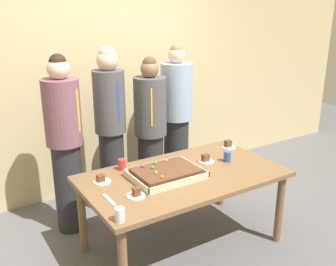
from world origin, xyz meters
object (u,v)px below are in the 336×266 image
at_px(drink_cup_nearest, 122,164).
at_px(plated_slice_far_right, 101,180).
at_px(sheet_cake, 166,173).
at_px(person_serving_front, 176,117).
at_px(plated_slice_near_left, 136,194).
at_px(plated_slice_far_left, 228,145).
at_px(person_green_shirt_behind, 111,129).
at_px(drink_cup_middle, 227,156).
at_px(person_striped_tie_right, 65,143).
at_px(person_far_right_suit, 150,131).
at_px(party_table, 183,182).
at_px(cake_server_utensil, 109,200).
at_px(plated_slice_near_right, 206,159).
at_px(drink_cup_far_end, 120,215).

bearing_deg(drink_cup_nearest, plated_slice_far_right, -151.31).
xyz_separation_m(sheet_cake, person_serving_front, (0.78, 1.02, 0.13)).
xyz_separation_m(plated_slice_near_left, drink_cup_nearest, (0.13, 0.53, 0.03)).
xyz_separation_m(plated_slice_far_left, drink_cup_nearest, (-1.19, 0.07, 0.03)).
xyz_separation_m(drink_cup_nearest, person_green_shirt_behind, (0.15, 0.57, 0.16)).
bearing_deg(drink_cup_middle, plated_slice_near_left, -170.89).
xyz_separation_m(plated_slice_far_left, person_striped_tie_right, (-1.55, 0.54, 0.15)).
relative_size(drink_cup_nearest, person_striped_tie_right, 0.06).
height_order(drink_cup_nearest, drink_cup_middle, same).
bearing_deg(person_far_right_suit, person_serving_front, 129.99).
bearing_deg(person_striped_tie_right, plated_slice_far_left, 33.94).
bearing_deg(party_table, cake_server_utensil, -172.99).
relative_size(party_table, drink_cup_middle, 17.67).
xyz_separation_m(plated_slice_near_right, plated_slice_far_left, (0.43, 0.18, 0.00)).
bearing_deg(plated_slice_far_right, plated_slice_near_left, -71.63).
bearing_deg(party_table, drink_cup_middle, 2.14).
xyz_separation_m(sheet_cake, plated_slice_near_right, (0.50, 0.09, -0.01)).
bearing_deg(drink_cup_far_end, sheet_cake, 34.32).
bearing_deg(party_table, drink_cup_nearest, 137.81).
relative_size(plated_slice_near_right, person_serving_front, 0.09).
height_order(sheet_cake, plated_slice_near_left, sheet_cake).
relative_size(plated_slice_far_left, drink_cup_nearest, 1.50).
height_order(party_table, plated_slice_near_right, plated_slice_near_right).
height_order(cake_server_utensil, person_far_right_suit, person_far_right_suit).
bearing_deg(drink_cup_nearest, person_serving_front, 33.35).
relative_size(person_green_shirt_behind, person_striped_tie_right, 1.02).
xyz_separation_m(plated_slice_far_right, person_serving_front, (1.29, 0.82, 0.15)).
distance_m(sheet_cake, cake_server_utensil, 0.60).
relative_size(person_serving_front, person_striped_tie_right, 1.00).
distance_m(sheet_cake, person_striped_tie_right, 1.03).
xyz_separation_m(person_green_shirt_behind, person_far_right_suit, (0.45, -0.04, -0.09)).
distance_m(party_table, person_green_shirt_behind, 1.02).
xyz_separation_m(party_table, cake_server_utensil, (-0.75, -0.09, 0.08)).
distance_m(sheet_cake, person_green_shirt_behind, 0.94).
relative_size(plated_slice_far_right, cake_server_utensil, 0.75).
height_order(person_serving_front, person_striped_tie_right, person_serving_front).
bearing_deg(plated_slice_far_left, person_far_right_suit, 133.98).
bearing_deg(person_green_shirt_behind, person_striped_tie_right, -84.97).
distance_m(plated_slice_far_right, person_serving_front, 1.54).
xyz_separation_m(drink_cup_middle, cake_server_utensil, (-1.27, -0.11, -0.05)).
distance_m(plated_slice_near_right, person_far_right_suit, 0.81).
relative_size(drink_cup_middle, drink_cup_far_end, 1.00).
height_order(plated_slice_far_right, person_green_shirt_behind, person_green_shirt_behind).
height_order(drink_cup_middle, person_far_right_suit, person_far_right_suit).
bearing_deg(plated_slice_far_right, party_table, -18.91).
bearing_deg(drink_cup_far_end, cake_server_utensil, 79.83).
relative_size(drink_cup_middle, person_far_right_suit, 0.06).
bearing_deg(person_striped_tie_right, drink_cup_nearest, 0.78).
relative_size(sheet_cake, person_far_right_suit, 0.36).
height_order(plated_slice_far_right, drink_cup_far_end, drink_cup_far_end).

